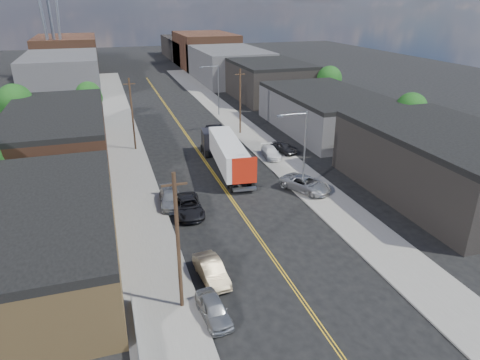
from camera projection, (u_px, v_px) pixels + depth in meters
ground at (175, 119)px, 75.58m from camera, size 260.00×260.00×0.00m
centerline at (193, 144)px, 62.43m from camera, size 0.32×120.00×0.01m
sidewalk_left at (126, 150)px, 59.73m from camera, size 5.00×140.00×0.15m
sidewalk_right at (254, 138)px, 65.08m from camera, size 5.00×140.00×0.15m
warehouse_tan at (34, 237)px, 32.61m from camera, size 12.00×22.00×5.60m
warehouse_brown at (57, 135)px, 55.21m from camera, size 12.00×26.00×6.60m
industrial_right_a at (444, 163)px, 45.31m from camera, size 14.00×22.00×7.10m
industrial_right_b at (326, 111)px, 68.31m from camera, size 14.00×24.00×6.10m
industrial_right_c at (267, 79)px, 90.81m from camera, size 14.00×22.00×7.60m
skyline_left_a at (63, 72)px, 99.08m from camera, size 16.00×30.00×8.00m
skyline_right_a at (228, 64)px, 110.33m from camera, size 16.00×30.00×8.00m
skyline_left_b at (67, 55)px, 120.60m from camera, size 16.00×26.00×10.00m
skyline_right_b at (205, 50)px, 131.85m from camera, size 16.00×26.00×10.00m
skyline_left_c at (71, 53)px, 138.72m from camera, size 16.00×40.00×7.00m
skyline_right_c at (192, 49)px, 149.97m from camera, size 16.00×40.00×7.00m
streetlight_near at (301, 146)px, 44.96m from camera, size 3.39×0.25×9.00m
streetlight_far at (216, 86)px, 75.64m from camera, size 3.39×0.25×9.00m
utility_pole_left_near at (178, 243)px, 27.44m from camera, size 1.60×0.26×10.00m
utility_pole_left_far at (132, 114)px, 58.12m from camera, size 1.60×0.26×10.00m
utility_pole_right at (240, 101)px, 65.36m from camera, size 1.60×0.26×10.00m
tree_left_mid at (16, 104)px, 62.33m from camera, size 5.10×5.04×8.37m
tree_left_far at (89, 96)px, 71.63m from camera, size 4.35×4.20×6.97m
tree_right_near at (411, 110)px, 61.09m from camera, size 4.60×4.48×7.44m
tree_right_far at (329, 80)px, 82.01m from camera, size 4.85×4.76×7.91m
semi_truck at (224, 151)px, 52.47m from camera, size 3.88×16.16×4.18m
car_left_a at (214, 309)px, 28.17m from camera, size 2.00×4.26×1.41m
car_left_b at (211, 271)px, 32.08m from camera, size 2.04×4.77×1.53m
car_left_c at (188, 206)px, 41.98m from camera, size 2.88×5.83×1.59m
car_left_d at (170, 199)px, 43.68m from camera, size 2.50×5.33×1.50m
car_right_lot_a at (306, 184)px, 46.63m from camera, size 5.11×6.38×1.61m
car_right_lot_b at (271, 152)px, 56.65m from camera, size 2.34×4.78×1.34m
car_right_lot_c at (284, 147)px, 58.34m from camera, size 2.91×4.64×1.47m
car_ahead_truck at (218, 131)px, 65.93m from camera, size 2.71×5.76×1.59m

